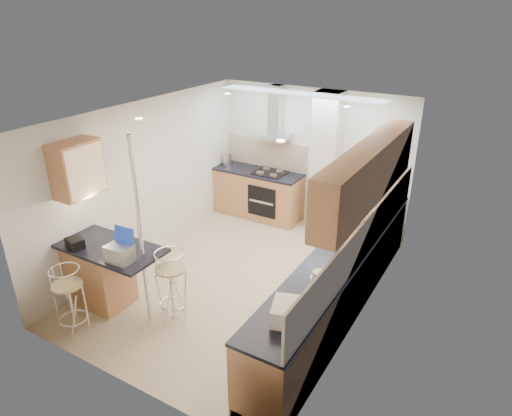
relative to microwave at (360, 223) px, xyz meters
The scene contains 16 objects.
ground 1.96m from the microwave, 158.24° to the right, with size 4.80×4.80×0.00m, color tan.
room_shell 1.31m from the microwave, 168.95° to the right, with size 3.64×4.84×2.51m.
right_counter 0.86m from the microwave, 92.71° to the right, with size 0.63×4.40×0.92m.
back_counter 2.96m from the microwave, 149.00° to the left, with size 1.70×0.63×0.92m.
peninsula 3.41m from the microwave, 142.18° to the right, with size 1.47×0.72×0.94m.
microwave is the anchor object (origin of this frame).
laptop 3.18m from the microwave, 134.96° to the right, with size 0.31×0.23×0.21m, color #A1A4A9.
bag 3.78m from the microwave, 142.63° to the right, with size 0.23×0.17×0.13m, color black.
bar_stool_near 3.88m from the microwave, 135.02° to the right, with size 0.38×0.38×0.94m, color tan, non-canonical shape.
bar_stool_end 2.66m from the microwave, 134.76° to the right, with size 0.40×0.40×0.99m, color tan, non-canonical shape.
jar_a 0.23m from the microwave, 58.52° to the left, with size 0.12×0.12×0.19m, color silver.
jar_b 0.31m from the microwave, 89.95° to the left, with size 0.11×0.11×0.14m, color silver.
jar_c 1.54m from the microwave, 88.45° to the right, with size 0.14×0.14×0.21m, color #B7AF92.
jar_d 1.52m from the microwave, 90.20° to the right, with size 0.10×0.10×0.13m, color white.
bread_bin 2.21m from the microwave, 90.01° to the right, with size 0.29×0.37×0.19m, color silver.
kettle 3.51m from the microwave, 154.91° to the left, with size 0.16×0.16×0.24m, color silver.
Camera 1 is at (3.13, -4.94, 3.80)m, focal length 32.00 mm.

